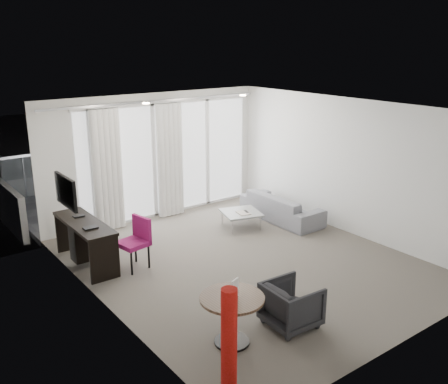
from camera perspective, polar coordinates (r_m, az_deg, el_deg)
floor at (r=8.56m, az=2.43°, el=-8.00°), size 5.00×6.00×0.00m
ceiling at (r=7.83m, az=2.67°, el=9.51°), size 5.00×6.00×0.00m
wall_left at (r=6.87m, az=-13.86°, el=-3.23°), size 0.00×6.00×2.60m
wall_right at (r=9.82m, az=13.93°, el=2.85°), size 0.00×6.00×2.60m
wall_front at (r=6.22m, az=20.40°, el=-6.03°), size 5.00×0.00×2.60m
window_panel at (r=10.67m, az=-6.41°, el=3.80°), size 4.00×0.02×2.38m
window_frame at (r=10.66m, az=-6.36°, el=3.79°), size 4.10×0.06×2.44m
curtain_left at (r=9.89m, az=-13.16°, el=2.40°), size 0.60×0.20×2.38m
curtain_right at (r=10.51m, az=-6.18°, el=3.60°), size 0.60×0.20×2.38m
curtain_track at (r=10.17m, az=-7.64°, el=10.26°), size 4.80×0.04×0.04m
downlight_a at (r=8.66m, az=-8.90°, el=9.99°), size 0.12×0.12×0.02m
downlight_b at (r=9.81m, az=2.16°, el=10.98°), size 0.12×0.12×0.02m
desk at (r=8.65m, az=-15.52°, el=-5.67°), size 0.50×1.60×0.75m
tv at (r=8.17m, az=-17.64°, el=0.06°), size 0.05×0.80×0.50m
desk_chair at (r=8.31m, az=-10.37°, el=-5.86°), size 0.54×0.52×0.86m
round_table at (r=6.33m, az=0.91°, el=-14.43°), size 0.99×0.99×0.64m
menu_card at (r=6.11m, az=1.26°, el=-11.31°), size 0.13×0.07×0.25m
red_lamp at (r=5.23m, az=0.58°, el=-17.44°), size 0.34×0.34×1.32m
tub_armchair at (r=6.74m, az=7.71°, el=-12.65°), size 0.70×0.68×0.60m
coffee_table at (r=10.03m, az=1.96°, el=-3.16°), size 0.89×0.89×0.32m
remote at (r=9.96m, az=2.56°, el=-2.11°), size 0.10×0.17×0.02m
magazine at (r=9.89m, az=2.23°, el=-2.24°), size 0.31×0.36×0.02m
sofa at (r=10.49m, az=6.59°, el=-1.70°), size 0.74×1.89×0.55m
terrace_slab at (r=12.29m, az=-9.82°, el=-0.66°), size 5.60×3.00×0.12m
rattan_chair_a at (r=12.07m, az=-6.46°, el=1.54°), size 0.67×0.67×0.84m
rattan_chair_b at (r=13.46m, az=-3.67°, el=3.03°), size 0.59×0.59×0.75m
rattan_table at (r=12.20m, az=-1.13°, el=0.86°), size 0.59×0.59×0.45m
balustrade at (r=13.41m, az=-12.79°, el=3.14°), size 5.50×0.06×1.05m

